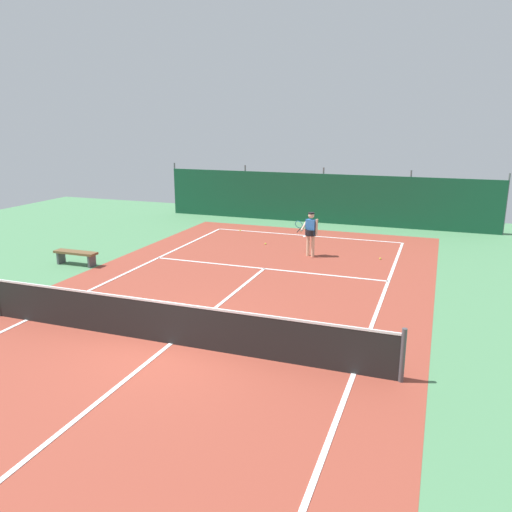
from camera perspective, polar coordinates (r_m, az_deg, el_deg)
ground_plane at (r=11.80m, az=-9.48°, el=-9.67°), size 36.00×36.00×0.00m
court_surface at (r=11.80m, az=-9.48°, el=-9.65°), size 11.02×26.60×0.01m
tennis_net at (r=11.60m, az=-9.59°, el=-7.37°), size 10.12×0.10×1.10m
back_fence at (r=25.72m, az=7.64°, el=5.35°), size 16.30×0.98×2.70m
tennis_player at (r=18.80m, az=6.12°, el=2.82°), size 0.80×0.69×1.64m
tennis_ball_near_player at (r=23.26m, az=-1.78°, el=2.89°), size 0.07×0.07×0.07m
tennis_ball_midcourt at (r=20.71m, az=1.07°, el=1.39°), size 0.07×0.07×0.07m
tennis_ball_by_sideline at (r=19.00m, az=13.73°, el=-0.28°), size 0.07×0.07×0.07m
parked_car at (r=28.36m, az=8.83°, el=6.55°), size 2.37×4.38×1.68m
courtside_bench at (r=18.74m, az=-19.51°, el=0.15°), size 1.60×0.40×0.49m
water_bottle at (r=16.11m, az=-25.82°, el=-3.78°), size 0.08×0.08×0.24m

